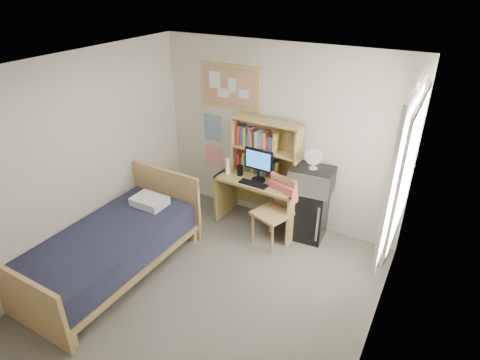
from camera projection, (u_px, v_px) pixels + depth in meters
The scene contains 25 objects.
floor at pixel (200, 303), 4.61m from camera, with size 3.60×4.20×0.02m, color slate.
ceiling at pixel (185, 75), 3.39m from camera, with size 3.60×4.20×0.02m, color white.
wall_back at pixel (279, 137), 5.62m from camera, with size 3.60×0.04×2.60m, color beige.
wall_left at pixel (69, 168), 4.76m from camera, with size 0.04×4.20×2.60m, color beige.
wall_right at pixel (378, 262), 3.23m from camera, with size 0.04×4.20×2.60m, color beige.
window_unit at pixel (403, 170), 4.04m from camera, with size 0.10×1.40×1.70m, color white.
curtain_left at pixel (393, 186), 3.74m from camera, with size 0.04×0.55×1.70m, color silver.
curtain_right at pixel (406, 155), 4.36m from camera, with size 0.04×0.55×1.70m, color silver.
bulletin_board at pixel (230, 87), 5.66m from camera, with size 0.94×0.03×0.64m, color tan.
poster_wave at pixel (212, 128), 6.11m from camera, with size 0.30×0.01×0.42m, color #235A8E.
poster_japan at pixel (213, 156), 6.33m from camera, with size 0.28×0.01×0.36m, color #E1274C.
desk at pixel (260, 202), 5.85m from camera, with size 1.22×0.61×0.76m, color tan.
desk_chair at pixel (272, 213), 5.39m from camera, with size 0.49×0.49×0.98m, color tan.
mini_fridge at pixel (309, 213), 5.59m from camera, with size 0.45×0.45×0.76m, color black.
bed at pixel (111, 253), 4.94m from camera, with size 1.08×2.16×0.59m, color black.
hutch at pixel (266, 148), 5.59m from camera, with size 1.01×0.26×0.83m, color tan.
monitor at pixel (259, 166), 5.52m from camera, with size 0.42×0.03×0.45m, color black.
keyboard at pixel (253, 184), 5.52m from camera, with size 0.41×0.13×0.02m, color black.
speaker_left at pixel (240, 170), 5.73m from camera, with size 0.06×0.06×0.16m, color black.
speaker_right at pixel (278, 180), 5.45m from camera, with size 0.07×0.07×0.18m, color black.
water_bottle at pixel (228, 166), 5.77m from camera, with size 0.07×0.07×0.23m, color white.
hoodie at pixel (283, 190), 5.39m from camera, with size 0.45×0.14×0.22m, color #D1584F.
microwave at pixel (312, 179), 5.32m from camera, with size 0.55×0.42×0.32m, color #BCBDC1.
desk_fan at pixel (314, 159), 5.18m from camera, with size 0.22×0.22×0.27m, color white.
pillow at pixel (149, 201), 5.35m from camera, with size 0.45×0.32×0.11m, color white.
Camera 1 is at (2.05, -2.77, 3.39)m, focal length 30.00 mm.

